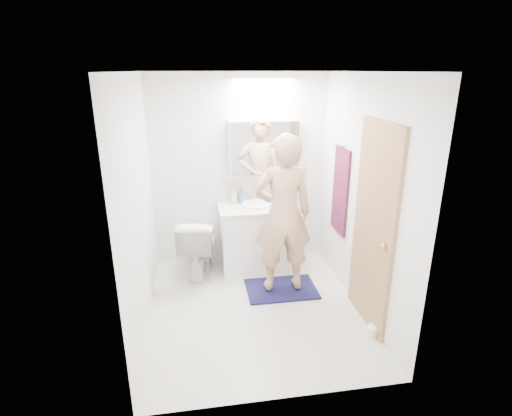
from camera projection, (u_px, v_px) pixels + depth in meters
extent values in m
plane|color=silver|center=(255.00, 308.00, 4.24)|extent=(2.50, 2.50, 0.00)
plane|color=white|center=(255.00, 71.00, 3.45)|extent=(2.50, 2.50, 0.00)
plane|color=white|center=(240.00, 171.00, 5.01)|extent=(2.50, 0.00, 2.50)
plane|color=white|center=(284.00, 260.00, 2.68)|extent=(2.50, 0.00, 2.50)
plane|color=white|center=(138.00, 208.00, 3.68)|extent=(0.00, 2.50, 2.50)
plane|color=white|center=(362.00, 197.00, 4.01)|extent=(0.00, 2.50, 2.50)
cube|color=white|center=(257.00, 238.00, 5.04)|extent=(0.90, 0.55, 0.78)
cube|color=silver|center=(257.00, 208.00, 4.90)|extent=(0.95, 0.58, 0.04)
cylinder|color=white|center=(257.00, 204.00, 4.92)|extent=(0.36, 0.36, 0.03)
cylinder|color=silver|center=(254.00, 195.00, 5.07)|extent=(0.02, 0.02, 0.16)
cube|color=white|center=(264.00, 148.00, 4.89)|extent=(0.88, 0.14, 0.70)
cube|color=silver|center=(265.00, 149.00, 4.81)|extent=(0.84, 0.01, 0.66)
imported|color=white|center=(199.00, 246.00, 4.82)|extent=(0.56, 0.82, 0.77)
cube|color=#14163E|center=(281.00, 289.00, 4.59)|extent=(0.80, 0.55, 0.02)
imported|color=tan|center=(283.00, 214.00, 4.29)|extent=(0.65, 0.42, 1.77)
cube|color=tan|center=(373.00, 228.00, 3.75)|extent=(0.04, 0.80, 2.00)
sphere|color=gold|center=(383.00, 246.00, 3.48)|extent=(0.06, 0.06, 0.06)
cube|color=#12133A|center=(340.00, 191.00, 4.55)|extent=(0.02, 0.42, 1.00)
cylinder|color=silver|center=(342.00, 146.00, 4.38)|extent=(0.07, 0.02, 0.02)
imported|color=#CDC485|center=(234.00, 195.00, 4.96)|extent=(0.08, 0.09, 0.21)
imported|color=#5176AF|center=(241.00, 195.00, 5.01)|extent=(0.12, 0.12, 0.19)
imported|color=#4166C4|center=(268.00, 198.00, 5.05)|extent=(0.13, 0.13, 0.09)
cylinder|color=white|center=(372.00, 331.00, 3.79)|extent=(0.11, 0.11, 0.10)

